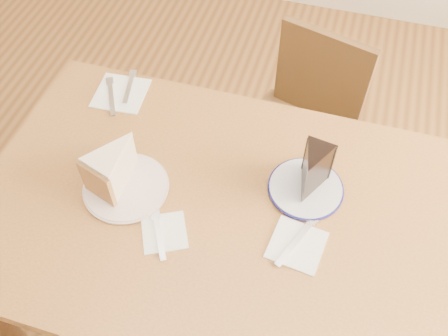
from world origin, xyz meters
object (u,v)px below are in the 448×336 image
chair_far (299,132)px  carrot_cake (117,165)px  plate_navy (306,188)px  chocolate_cake (311,174)px  plate_cream (126,187)px  table (214,227)px

chair_far → carrot_cake: bearing=71.1°
plate_navy → carrot_cake: carrot_cake is taller
chair_far → chocolate_cake: size_ratio=6.69×
plate_cream → plate_navy: (0.44, 0.13, 0.00)m
chair_far → chocolate_cake: (0.08, -0.46, 0.38)m
chair_far → plate_navy: 0.56m
chair_far → carrot_cake: 0.79m
carrot_cake → chocolate_cake: size_ratio=1.14×
table → chair_far: bearing=76.4°
plate_navy → carrot_cake: 0.48m
table → chocolate_cake: bearing=28.5°
plate_cream → carrot_cake: 0.07m
chocolate_cake → carrot_cake: bearing=22.0°
table → plate_cream: 0.25m
plate_navy → chocolate_cake: bearing=-4.0°
table → chocolate_cake: size_ratio=10.07×
table → plate_navy: (0.21, 0.12, 0.10)m
table → carrot_cake: bearing=177.3°
chair_far → chocolate_cake: 0.60m
carrot_cake → table: bearing=16.2°
chair_far → plate_navy: size_ratio=4.29×
chocolate_cake → chair_far: bearing=-71.3°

